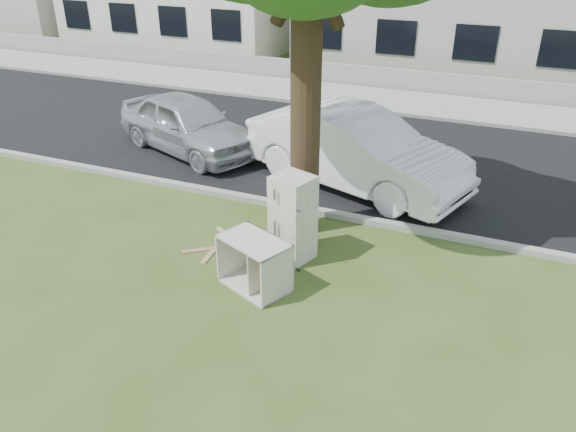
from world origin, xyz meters
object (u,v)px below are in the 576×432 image
at_px(car_left, 188,124).
at_px(cabinet, 255,263).
at_px(fridge, 293,218).
at_px(car_center, 355,149).

bearing_deg(car_left, cabinet, -117.76).
xyz_separation_m(fridge, car_center, (0.11, 3.40, 0.07)).
bearing_deg(fridge, car_left, 158.14).
xyz_separation_m(cabinet, car_center, (0.34, 4.48, 0.41)).
bearing_deg(fridge, cabinet, -83.26).
relative_size(fridge, car_left, 0.37).
bearing_deg(cabinet, car_center, 109.05).
height_order(fridge, cabinet, fridge).
height_order(cabinet, car_center, car_center).
height_order(cabinet, car_left, car_left).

